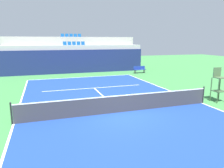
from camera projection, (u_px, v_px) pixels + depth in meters
ground_plane at (121, 112)px, 11.70m from camera, size 80.00×80.00×0.00m
court_surface at (121, 112)px, 11.70m from camera, size 11.00×24.00×0.01m
baseline_far at (82, 77)px, 22.81m from camera, size 11.00×0.10×0.00m
sideline_left at (14, 124)px, 10.02m from camera, size 0.10×24.00×0.00m
sideline_right at (202, 103)px, 13.38m from camera, size 0.10×24.00×0.00m
service_line_far at (94, 88)px, 17.65m from camera, size 8.26×0.10×0.00m
centre_service_line at (105, 98)px, 14.68m from camera, size 0.10×6.40×0.00m
back_wall at (77, 62)px, 25.60m from camera, size 17.01×0.30×2.80m
stands_tier_lower at (75, 58)px, 26.80m from camera, size 17.01×2.40×3.34m
stands_tier_upper at (72, 53)px, 28.93m from camera, size 17.01×2.40×4.36m
seating_row_lower at (74, 44)px, 26.53m from camera, size 2.72×0.44×0.44m
seating_row_upper at (71, 36)px, 28.55m from camera, size 2.72×0.44×0.44m
tennis_net at (121, 103)px, 11.60m from camera, size 11.08×0.08×1.07m
umpire_chair at (219, 84)px, 13.59m from camera, size 0.76×0.66×2.20m
player_bench at (140, 69)px, 25.73m from camera, size 1.50×0.40×0.85m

